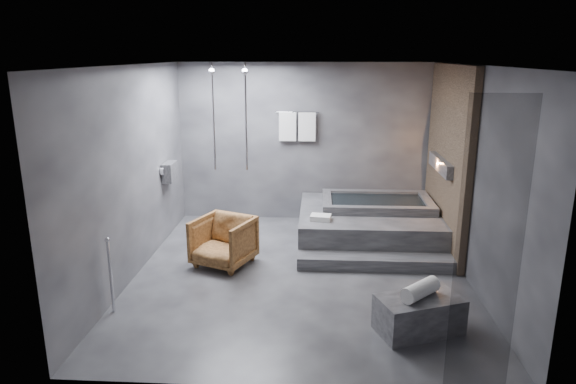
{
  "coord_description": "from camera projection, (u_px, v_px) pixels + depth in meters",
  "views": [
    {
      "loc": [
        0.22,
        -6.53,
        2.94
      ],
      "look_at": [
        -0.19,
        0.3,
        1.09
      ],
      "focal_mm": 32.0,
      "sensor_mm": 36.0,
      "label": 1
    }
  ],
  "objects": [
    {
      "name": "room",
      "position": [
        331.0,
        147.0,
        6.83
      ],
      "size": [
        5.0,
        5.04,
        2.82
      ],
      "color": "#28292B",
      "rests_on": "ground"
    },
    {
      "name": "concrete_bench",
      "position": [
        419.0,
        314.0,
        5.57
      ],
      "size": [
        1.01,
        0.78,
        0.4
      ],
      "primitive_type": "cube",
      "rotation": [
        0.0,
        0.0,
        0.37
      ],
      "color": "#333235",
      "rests_on": "ground"
    },
    {
      "name": "rolled_towel",
      "position": [
        420.0,
        290.0,
        5.5
      ],
      "size": [
        0.48,
        0.48,
        0.18
      ],
      "primitive_type": "cylinder",
      "rotation": [
        0.0,
        1.57,
        0.78
      ],
      "color": "white",
      "rests_on": "concrete_bench"
    },
    {
      "name": "driftwood_chair",
      "position": [
        223.0,
        241.0,
        7.31
      ],
      "size": [
        0.98,
        1.0,
        0.7
      ],
      "primitive_type": "imported",
      "rotation": [
        0.0,
        0.0,
        -0.39
      ],
      "color": "#4D2C13",
      "rests_on": "ground"
    },
    {
      "name": "tub_step",
      "position": [
        375.0,
        262.0,
        7.25
      ],
      "size": [
        2.2,
        0.36,
        0.18
      ],
      "primitive_type": "cube",
      "color": "#2D2D2F",
      "rests_on": "ground"
    },
    {
      "name": "deck_towel",
      "position": [
        321.0,
        218.0,
        7.75
      ],
      "size": [
        0.33,
        0.26,
        0.08
      ],
      "primitive_type": "cube",
      "rotation": [
        0.0,
        0.0,
        -0.14
      ],
      "color": "silver",
      "rests_on": "tub_deck"
    },
    {
      "name": "tub_deck",
      "position": [
        368.0,
        224.0,
        8.34
      ],
      "size": [
        2.2,
        2.0,
        0.5
      ],
      "primitive_type": "cube",
      "color": "#2D2D2F",
      "rests_on": "ground"
    }
  ]
}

